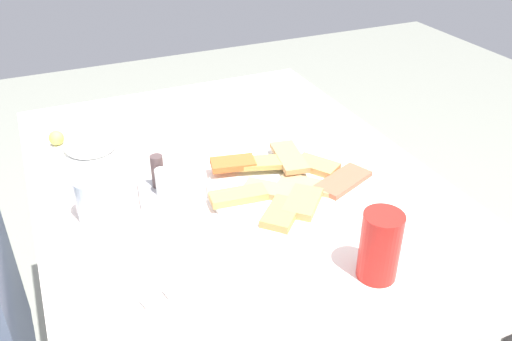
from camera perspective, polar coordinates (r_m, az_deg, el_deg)
The scene contains 9 objects.
dining_table at distance 1.19m, azimuth -2.18°, elevation -4.66°, with size 1.09×0.82×0.77m.
pide_platter at distance 1.10m, azimuth 3.42°, elevation -1.50°, with size 0.34×0.35×0.04m.
salad_plate_greens at distance 1.29m, azimuth -17.39°, elevation 2.44°, with size 0.22×0.22×0.05m.
soda_can at distance 0.88m, azimuth 13.12°, elevation -7.88°, with size 0.07×0.07×0.12m, color red.
drinking_glass at distance 1.05m, azimuth -17.01°, elevation -2.87°, with size 0.07×0.07×0.09m, color silver.
paper_napkin at distance 0.82m, azimuth -7.66°, elevation -16.52°, with size 0.14×0.14×0.00m, color white.
fork at distance 0.82m, azimuth -6.44°, elevation -16.00°, with size 0.19×0.02×0.01m, color silver.
spoon at distance 0.82m, azimuth -8.94°, elevation -16.66°, with size 0.18×0.01×0.01m, color silver.
condiment_caddy at distance 1.09m, azimuth -10.18°, elevation -1.49°, with size 0.10×0.10×0.08m.
Camera 1 is at (-0.90, 0.35, 1.38)m, focal length 37.37 mm.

